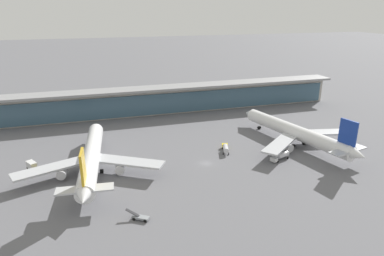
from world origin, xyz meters
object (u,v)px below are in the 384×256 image
object	(u,v)px
airliner_left_stand	(91,157)
service_truck_under_wing_yellow	(225,148)
service_truck_mid_apron_grey	(140,217)
service_truck_by_tail_white	(281,156)
airliner_centre_stand	(297,133)
service_truck_near_nose_yellow	(33,166)

from	to	relation	value
airliner_left_stand	service_truck_under_wing_yellow	size ratio (longest dim) A/B	7.51
airliner_left_stand	service_truck_under_wing_yellow	distance (m)	52.77
service_truck_mid_apron_grey	service_truck_by_tail_white	world-z (taller)	service_truck_by_tail_white
airliner_centre_stand	service_truck_mid_apron_grey	world-z (taller)	airliner_centre_stand
service_truck_under_wing_yellow	service_truck_by_tail_white	bearing A→B (deg)	-38.42
service_truck_near_nose_yellow	service_truck_under_wing_yellow	distance (m)	73.30
airliner_left_stand	service_truck_by_tail_white	bearing A→B (deg)	-8.87
airliner_left_stand	service_truck_mid_apron_grey	bearing A→B (deg)	-71.50
service_truck_near_nose_yellow	service_truck_by_tail_white	distance (m)	92.31
airliner_left_stand	service_truck_by_tail_white	size ratio (longest dim) A/B	7.51
airliner_centre_stand	service_truck_mid_apron_grey	xyz separation A→B (m)	(-72.79, -35.61, -4.78)
service_truck_under_wing_yellow	service_truck_by_tail_white	distance (m)	22.08
airliner_centre_stand	service_truck_near_nose_yellow	xyz separation A→B (m)	(-104.97, 6.57, -3.90)
airliner_left_stand	service_truck_by_tail_white	world-z (taller)	airliner_left_stand
airliner_left_stand	airliner_centre_stand	xyz separation A→B (m)	(84.37, 0.98, 0.00)
airliner_centre_stand	airliner_left_stand	bearing A→B (deg)	-179.33
service_truck_under_wing_yellow	service_truck_by_tail_white	size ratio (longest dim) A/B	1.00
service_truck_under_wing_yellow	service_truck_by_tail_white	xyz separation A→B (m)	(17.30, -13.72, 0.00)
service_truck_near_nose_yellow	service_truck_under_wing_yellow	xyz separation A→B (m)	(73.15, -4.73, 0.02)
service_truck_under_wing_yellow	airliner_left_stand	bearing A→B (deg)	-176.93
service_truck_by_tail_white	airliner_centre_stand	bearing A→B (deg)	39.30
airliner_centre_stand	service_truck_under_wing_yellow	distance (m)	32.11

